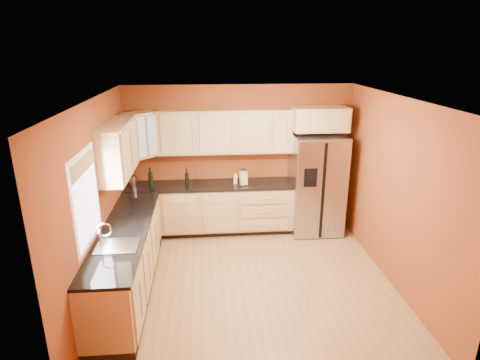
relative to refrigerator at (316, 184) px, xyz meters
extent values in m
plane|color=#9F703D|center=(-1.35, -1.62, -0.89)|extent=(4.00, 4.00, 0.00)
plane|color=white|center=(-1.35, -1.62, 1.71)|extent=(4.00, 4.00, 0.00)
cube|color=brown|center=(-1.35, 0.38, 0.41)|extent=(4.00, 0.04, 2.60)
cube|color=brown|center=(-1.35, -3.62, 0.41)|extent=(4.00, 0.04, 2.60)
cube|color=brown|center=(-3.35, -1.62, 0.41)|extent=(0.04, 4.00, 2.60)
cube|color=brown|center=(0.65, -1.62, 0.41)|extent=(0.04, 4.00, 2.60)
cube|color=#9E804D|center=(-1.90, 0.07, -0.45)|extent=(2.90, 0.60, 0.88)
cube|color=#9E804D|center=(-3.05, -1.62, -0.45)|extent=(0.60, 2.80, 0.88)
cube|color=black|center=(-1.90, 0.06, 0.01)|extent=(2.90, 0.62, 0.04)
cube|color=black|center=(-3.04, -1.62, 0.01)|extent=(0.62, 2.80, 0.04)
cube|color=#9E804D|center=(-1.60, 0.21, 0.94)|extent=(2.30, 0.33, 0.75)
cube|color=#9E804D|center=(-3.19, -0.90, 0.94)|extent=(0.33, 1.35, 0.75)
cube|color=#9E804D|center=(-3.02, 0.04, 0.94)|extent=(0.67, 0.67, 0.75)
cube|color=#9E804D|center=(0.00, 0.07, 1.16)|extent=(0.92, 0.60, 0.40)
cube|color=#ABACB0|center=(0.00, 0.00, 0.00)|extent=(0.90, 0.75, 1.78)
cube|color=white|center=(-3.33, -2.12, 0.66)|extent=(0.03, 0.90, 1.00)
cylinder|color=#ABACB0|center=(-3.20, 0.09, 0.12)|extent=(0.15, 0.15, 0.18)
cylinder|color=#ABACB0|center=(-3.20, 0.06, 0.13)|extent=(0.13, 0.13, 0.19)
cube|color=tan|center=(-1.30, 0.00, 0.15)|extent=(0.13, 0.12, 0.24)
cylinder|color=silver|center=(-1.44, 0.06, 0.13)|extent=(0.08, 0.08, 0.20)
camera|label=1|loc=(-1.93, -6.58, 2.34)|focal=30.00mm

